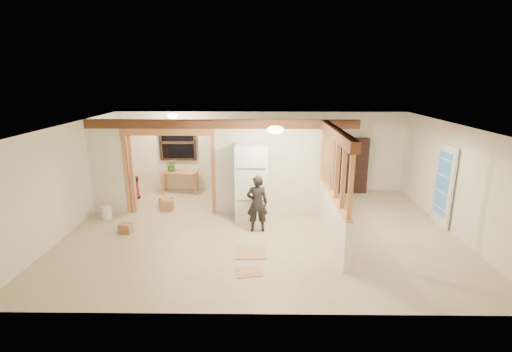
{
  "coord_description": "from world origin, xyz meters",
  "views": [
    {
      "loc": [
        -0.01,
        -8.23,
        3.56
      ],
      "look_at": [
        -0.12,
        0.4,
        1.23
      ],
      "focal_mm": 26.0,
      "sensor_mm": 36.0,
      "label": 1
    }
  ],
  "objects_px": {
    "woman": "(257,204)",
    "shop_vac": "(131,188)",
    "refrigerator": "(251,182)",
    "work_table": "(180,182)",
    "bookshelf": "(353,166)"
  },
  "relations": [
    {
      "from": "refrigerator",
      "to": "work_table",
      "type": "relative_size",
      "value": 1.75
    },
    {
      "from": "refrigerator",
      "to": "work_table",
      "type": "height_order",
      "value": "refrigerator"
    },
    {
      "from": "woman",
      "to": "bookshelf",
      "type": "bearing_deg",
      "value": -139.44
    },
    {
      "from": "woman",
      "to": "shop_vac",
      "type": "bearing_deg",
      "value": -37.65
    },
    {
      "from": "work_table",
      "to": "shop_vac",
      "type": "distance_m",
      "value": 1.47
    },
    {
      "from": "work_table",
      "to": "shop_vac",
      "type": "xyz_separation_m",
      "value": [
        -1.34,
        -0.61,
        -0.02
      ]
    },
    {
      "from": "shop_vac",
      "to": "refrigerator",
      "type": "bearing_deg",
      "value": -23.18
    },
    {
      "from": "woman",
      "to": "bookshelf",
      "type": "distance_m",
      "value": 4.29
    },
    {
      "from": "work_table",
      "to": "bookshelf",
      "type": "distance_m",
      "value": 5.45
    },
    {
      "from": "woman",
      "to": "shop_vac",
      "type": "xyz_separation_m",
      "value": [
        -3.79,
        2.37,
        -0.35
      ]
    },
    {
      "from": "shop_vac",
      "to": "bookshelf",
      "type": "relative_size",
      "value": 0.38
    },
    {
      "from": "woman",
      "to": "shop_vac",
      "type": "distance_m",
      "value": 4.49
    },
    {
      "from": "woman",
      "to": "refrigerator",
      "type": "bearing_deg",
      "value": -85.12
    },
    {
      "from": "bookshelf",
      "to": "refrigerator",
      "type": "bearing_deg",
      "value": -143.76
    },
    {
      "from": "shop_vac",
      "to": "bookshelf",
      "type": "height_order",
      "value": "bookshelf"
    }
  ]
}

